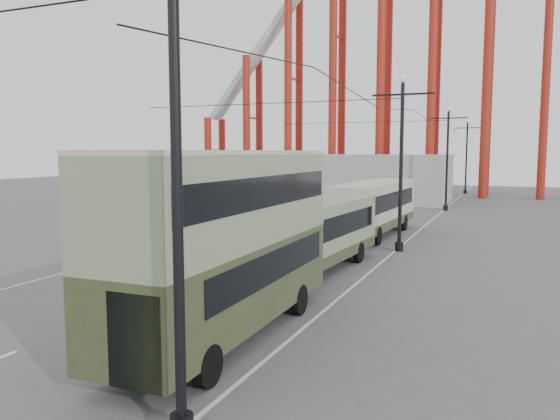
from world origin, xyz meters
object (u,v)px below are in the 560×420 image
at_px(lamp_post_near, 173,2).
at_px(double_decker_bus, 228,234).
at_px(single_decker_cream, 374,206).
at_px(single_decker_green, 310,234).
at_px(pedestrian, 254,249).

xyz_separation_m(lamp_post_near, double_decker_bus, (-1.92, 5.36, -4.86)).
bearing_deg(double_decker_bus, single_decker_cream, 90.96).
xyz_separation_m(single_decker_green, pedestrian, (-2.62, -0.15, -0.81)).
distance_m(single_decker_green, pedestrian, 2.75).
bearing_deg(lamp_post_near, single_decker_green, 100.40).
height_order(single_decker_green, single_decker_cream, single_decker_cream).
xyz_separation_m(double_decker_bus, pedestrian, (-3.27, 8.46, -2.07)).
distance_m(lamp_post_near, single_decker_cream, 26.72).
bearing_deg(lamp_post_near, double_decker_bus, 109.68).
xyz_separation_m(single_decker_cream, pedestrian, (-2.61, -12.10, -0.97)).
bearing_deg(single_decker_green, lamp_post_near, -75.87).
bearing_deg(double_decker_bus, pedestrian, 110.24).
bearing_deg(single_decker_cream, lamp_post_near, -81.53).
xyz_separation_m(lamp_post_near, single_decker_cream, (-2.58, 25.92, -5.96)).
relative_size(lamp_post_near, single_decker_green, 0.97).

